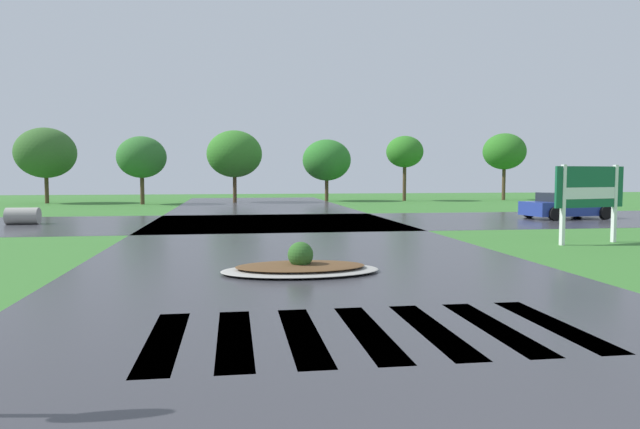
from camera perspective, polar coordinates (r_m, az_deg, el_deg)
The scene contains 8 objects.
asphalt_roadway at distance 12.57m, azimuth -0.15°, elevation -5.82°, with size 10.83×80.00×0.01m, color #35353A.
asphalt_cross_road at distance 25.92m, azimuth -4.49°, elevation -0.74°, with size 90.00×9.75×0.01m, color #35353A.
crosswalk_stripes at distance 8.08m, azimuth 4.76°, elevation -11.41°, with size 5.85×2.89×0.01m.
estate_billboard at distance 19.64m, azimuth 24.93°, elevation 2.11°, with size 2.64×0.71×2.43m.
median_island at distance 12.67m, azimuth -1.92°, elevation -5.16°, with size 3.45×1.93×0.68m.
car_dark_suv at distance 30.25m, azimuth 22.97°, elevation 0.74°, with size 4.29×2.56×1.25m.
drainage_pipe_stack at distance 27.78m, azimuth -27.13°, elevation -0.13°, with size 1.32×0.73×0.71m.
background_treeline at distance 44.32m, azimuth -7.02°, elevation 5.84°, with size 39.18×6.49×5.47m.
Camera 1 is at (-1.80, -2.25, 2.15)m, focal length 32.63 mm.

